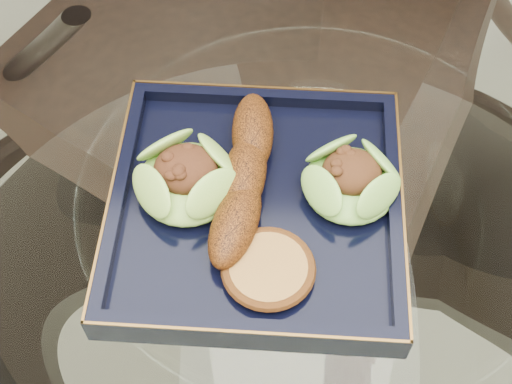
{
  "coord_description": "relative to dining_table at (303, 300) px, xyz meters",
  "views": [
    {
      "loc": [
        -0.04,
        -0.36,
        1.34
      ],
      "look_at": [
        -0.05,
        0.01,
        0.8
      ],
      "focal_mm": 50.0,
      "sensor_mm": 36.0,
      "label": 1
    }
  ],
  "objects": [
    {
      "name": "lettuce_wrap_left",
      "position": [
        -0.12,
        0.02,
        0.2
      ],
      "size": [
        0.12,
        0.12,
        0.03
      ],
      "primitive_type": "ellipsoid",
      "rotation": [
        0.0,
        0.0,
        0.3
      ],
      "color": "#61A42F",
      "rests_on": "navy_plate"
    },
    {
      "name": "lettuce_wrap_right",
      "position": [
        0.03,
        0.03,
        0.2
      ],
      "size": [
        0.11,
        0.11,
        0.03
      ],
      "primitive_type": "ellipsoid",
      "rotation": [
        0.0,
        0.0,
        0.24
      ],
      "color": "#5B9C2D",
      "rests_on": "navy_plate"
    },
    {
      "name": "navy_plate",
      "position": [
        -0.05,
        0.01,
        0.17
      ],
      "size": [
        0.27,
        0.27,
        0.02
      ],
      "primitive_type": "cube",
      "rotation": [
        0.0,
        0.0,
        -0.01
      ],
      "color": "black",
      "rests_on": "dining_table"
    },
    {
      "name": "roasted_plantain",
      "position": [
        -0.07,
        0.03,
        0.2
      ],
      "size": [
        0.06,
        0.19,
        0.04
      ],
      "primitive_type": "ellipsoid",
      "rotation": [
        0.0,
        0.0,
        1.48
      ],
      "color": "#67300A",
      "rests_on": "navy_plate"
    },
    {
      "name": "dining_chair",
      "position": [
        -0.01,
        0.45,
        -0.03
      ],
      "size": [
        0.58,
        0.58,
        1.02
      ],
      "rotation": [
        0.0,
        0.0,
        -0.42
      ],
      "color": "black",
      "rests_on": "ground"
    },
    {
      "name": "crumb_patty",
      "position": [
        -0.04,
        -0.06,
        0.19
      ],
      "size": [
        0.09,
        0.09,
        0.01
      ],
      "primitive_type": "cylinder",
      "rotation": [
        0.0,
        0.0,
        -0.27
      ],
      "color": "#BA8B3E",
      "rests_on": "navy_plate"
    },
    {
      "name": "dining_table",
      "position": [
        0.0,
        0.0,
        0.0
      ],
      "size": [
        1.13,
        1.13,
        0.77
      ],
      "color": "white",
      "rests_on": "ground"
    }
  ]
}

